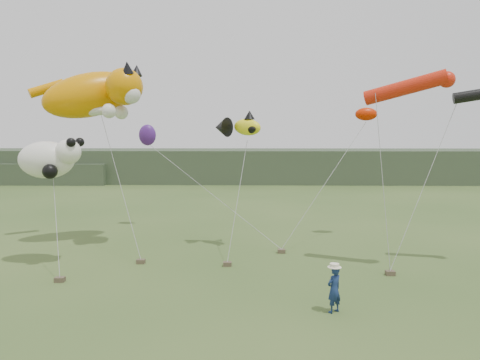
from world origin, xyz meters
name	(u,v)px	position (x,y,z in m)	size (l,w,h in m)	color
ground	(262,308)	(0.00, 0.00, 0.00)	(120.00, 120.00, 0.00)	#385123
headland	(230,166)	(-3.11, 44.69, 1.92)	(90.00, 13.00, 4.00)	#2D3D28
festival_attendant	(334,289)	(2.39, -0.32, 0.78)	(0.57, 0.37, 1.56)	navy
sandbag_anchors	(222,265)	(-1.65, 4.92, 0.10)	(13.88, 5.14, 0.19)	brown
cat_kite	(98,94)	(-8.46, 9.32, 8.03)	(6.73, 4.59, 3.43)	orange
fish_kite	(238,127)	(-1.06, 8.64, 6.30)	(2.82, 1.85, 1.34)	yellow
tube_kites	(439,88)	(7.67, 5.14, 7.86)	(6.92, 2.23, 1.42)	black
panda_kite	(50,159)	(-9.37, 5.24, 4.80)	(2.94, 1.90, 1.83)	white
misc_kites	(227,127)	(-1.88, 13.06, 6.32)	(14.23, 3.49, 2.20)	red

